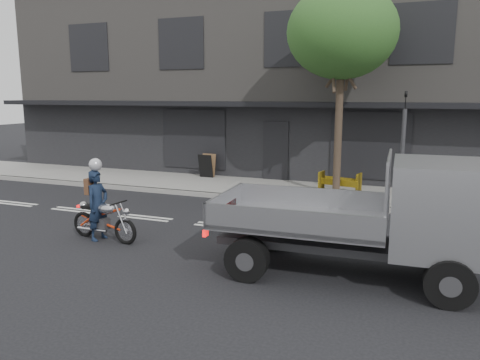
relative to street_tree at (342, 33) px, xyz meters
name	(u,v)px	position (x,y,z in m)	size (l,w,h in m)	color
ground	(224,226)	(-2.20, -4.20, -5.28)	(80.00, 80.00, 0.00)	black
sidewalk	(276,190)	(-2.20, 0.50, -5.20)	(32.00, 3.20, 0.15)	gray
kerb	(261,199)	(-2.20, -1.10, -5.20)	(32.00, 0.20, 0.15)	gray
building_main	(318,81)	(-2.20, 7.10, -1.28)	(26.00, 10.00, 8.00)	slate
street_tree	(342,33)	(0.00, 0.00, 0.00)	(3.40, 3.40, 6.74)	#382B21
traffic_light_pole	(402,156)	(2.00, -0.85, -3.63)	(0.12, 0.12, 3.50)	#2D2D30
motorcycle	(104,219)	(-4.39, -6.28, -4.77)	(1.92, 0.56, 0.99)	black
rider	(98,205)	(-4.54, -6.28, -4.44)	(0.61, 0.40, 1.67)	#121D33
flatbed_ute	(417,211)	(2.49, -6.34, -3.93)	(5.18, 2.29, 2.36)	black
construction_barrier	(339,183)	(0.05, 0.18, -4.76)	(1.33, 0.53, 0.74)	gold
sandwich_board	(206,166)	(-5.41, 1.49, -4.67)	(0.58, 0.39, 0.92)	black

